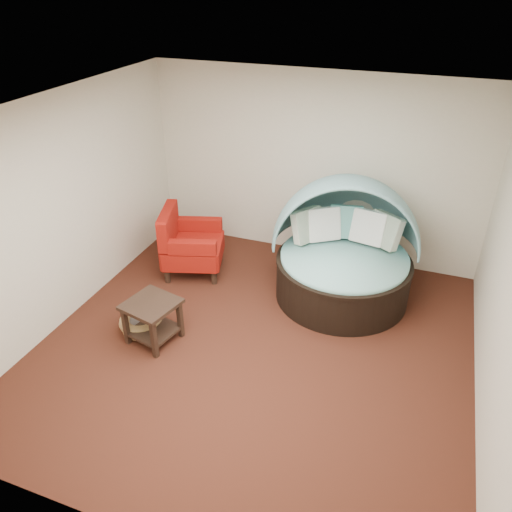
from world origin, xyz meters
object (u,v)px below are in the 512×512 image
(canopy_daybed, at_px, (345,244))
(pet_basket, at_px, (141,322))
(side_table, at_px, (152,316))
(red_armchair, at_px, (188,244))

(canopy_daybed, xyz_separation_m, pet_basket, (-2.19, -1.70, -0.67))
(canopy_daybed, xyz_separation_m, side_table, (-1.93, -1.82, -0.42))
(canopy_daybed, relative_size, side_table, 3.21)
(pet_basket, distance_m, red_armchair, 1.52)
(pet_basket, bearing_deg, side_table, -24.83)
(red_armchair, bearing_deg, side_table, -96.10)
(canopy_daybed, distance_m, pet_basket, 2.85)
(canopy_daybed, relative_size, red_armchair, 2.07)
(canopy_daybed, height_order, pet_basket, canopy_daybed)
(canopy_daybed, bearing_deg, red_armchair, 173.72)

